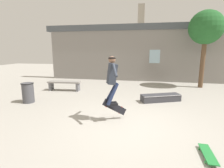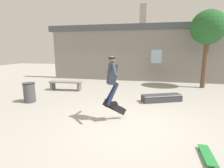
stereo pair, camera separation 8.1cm
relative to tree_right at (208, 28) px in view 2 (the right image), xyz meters
The scene contains 9 objects.
ground_plane 7.91m from the tree_right, 121.05° to the right, with size 40.00×40.00×0.00m, color #A39E93.
building_backdrop 4.23m from the tree_right, 156.32° to the left, with size 13.80×0.52×5.17m.
tree_right is the anchor object (origin of this frame).
park_bench 8.43m from the tree_right, 162.95° to the right, with size 1.79×0.60×0.51m.
skate_ledge 5.30m from the tree_right, 126.72° to the right, with size 1.76×1.12×0.30m.
trash_bin 9.73m from the tree_right, 149.95° to the right, with size 0.51×0.51×0.84m.
skater 7.46m from the tree_right, 125.46° to the right, with size 0.54×1.11×1.49m.
skateboard_flipping 7.69m from the tree_right, 125.36° to the right, with size 0.70×0.47×0.62m.
skateboard_resting 8.26m from the tree_right, 104.12° to the right, with size 0.26×0.78×0.08m.
Camera 2 is at (0.59, -4.81, 2.20)m, focal length 28.00 mm.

